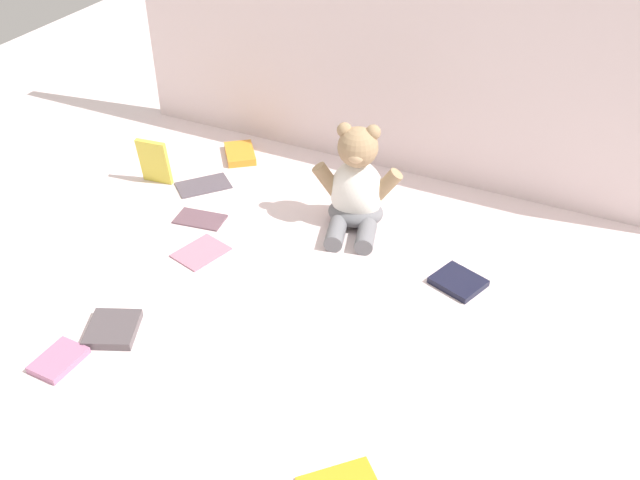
# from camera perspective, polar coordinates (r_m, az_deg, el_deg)

# --- Properties ---
(ground_plane) EXTENTS (3.20, 3.20, 0.00)m
(ground_plane) POSITION_cam_1_polar(r_m,az_deg,el_deg) (1.56, 1.87, -1.12)
(ground_plane) COLOR silver
(backdrop_drape) EXTENTS (1.52, 0.03, 0.56)m
(backdrop_drape) POSITION_cam_1_polar(r_m,az_deg,el_deg) (1.75, 7.62, 13.48)
(backdrop_drape) COLOR silver
(backdrop_drape) RESTS_ON ground_plane
(teddy_bear) EXTENTS (0.20, 0.20, 0.24)m
(teddy_bear) POSITION_cam_1_polar(r_m,az_deg,el_deg) (1.61, 2.87, 4.01)
(teddy_bear) COLOR white
(teddy_bear) RESTS_ON ground_plane
(book_case_0) EXTENTS (0.12, 0.11, 0.01)m
(book_case_0) POSITION_cam_1_polar(r_m,az_deg,el_deg) (1.50, 10.82, -3.24)
(book_case_0) COLOR black
(book_case_0) RESTS_ON ground_plane
(book_case_1) EXTENTS (0.07, 0.09, 0.01)m
(book_case_1) POSITION_cam_1_polar(r_m,az_deg,el_deg) (1.39, -19.86, -8.87)
(book_case_1) COLOR #AD698E
(book_case_1) RESTS_ON ground_plane
(book_case_2) EXTENTS (0.12, 0.13, 0.02)m
(book_case_2) POSITION_cam_1_polar(r_m,az_deg,el_deg) (1.42, -15.99, -6.74)
(book_case_2) COLOR #4F4649
(book_case_2) RESTS_ON ground_plane
(book_case_3) EXTENTS (0.13, 0.13, 0.02)m
(book_case_3) POSITION_cam_1_polar(r_m,az_deg,el_deg) (1.93, -6.31, 6.77)
(book_case_3) COLOR orange
(book_case_3) RESTS_ON ground_plane
(book_case_4) EXTENTS (0.14, 0.15, 0.01)m
(book_case_4) POSITION_cam_1_polar(r_m,az_deg,el_deg) (1.81, -9.17, 4.32)
(book_case_4) COLOR #4E464F
(book_case_4) RESTS_ON ground_plane
(book_case_5) EXTENTS (0.08, 0.03, 0.12)m
(book_case_5) POSITION_cam_1_polar(r_m,az_deg,el_deg) (1.82, -12.90, 6.02)
(book_case_5) COLOR gold
(book_case_5) RESTS_ON ground_plane
(book_case_7) EXTENTS (0.12, 0.08, 0.01)m
(book_case_7) POSITION_cam_1_polar(r_m,az_deg,el_deg) (1.69, -9.42, 1.69)
(book_case_7) COLOR #61454F
(book_case_7) RESTS_ON ground_plane
(book_case_8) EXTENTS (0.11, 0.13, 0.01)m
(book_case_8) POSITION_cam_1_polar(r_m,az_deg,el_deg) (1.58, -9.35, -0.90)
(book_case_8) COLOR #B37087
(book_case_8) RESTS_ON ground_plane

